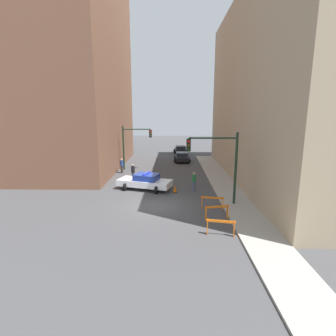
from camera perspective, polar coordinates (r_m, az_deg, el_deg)
The scene contains 16 objects.
ground_plane at distance 19.29m, azimuth -3.16°, elevation -8.27°, with size 120.00×120.00×0.00m, color #424244.
sidewalk_right at distance 19.82m, azimuth 15.20°, elevation -7.94°, with size 2.40×44.00×0.12m.
building_corner_left at distance 35.11m, azimuth -22.75°, elevation 19.34°, with size 14.00×20.00×23.46m.
building_right at distance 28.79m, azimuth 26.67°, elevation 14.99°, with size 12.00×28.00×17.62m.
traffic_light_near at distance 18.98m, azimuth 11.20°, elevation 2.22°, with size 3.64×0.35×5.20m.
traffic_light_far at distance 31.04m, azimuth -7.71°, elevation 5.78°, with size 3.44×0.35×5.20m.
police_car at distance 23.22m, azimuth -5.00°, elevation -2.93°, with size 5.04×3.19×1.52m.
parked_car_near at distance 36.54m, azimuth 3.09°, elevation 2.47°, with size 2.32×4.33×1.31m.
parked_car_mid at distance 43.85m, azimuth 2.77°, elevation 4.05°, with size 2.39×4.37×1.31m.
pedestrian_crossing at distance 26.41m, azimuth -7.62°, elevation -0.86°, with size 0.51×0.51×1.66m.
pedestrian_corner at distance 29.80m, azimuth -10.03°, elevation 0.52°, with size 0.49×0.49×1.66m.
pedestrian_sidewalk at distance 22.82m, azimuth 5.66°, elevation -2.85°, with size 0.47×0.47×1.66m.
barrier_front at distance 14.99m, azimuth 11.40°, elevation -12.07°, with size 1.58×0.43×0.90m.
barrier_mid at distance 17.09m, azimuth 10.59°, elevation -8.97°, with size 1.58×0.46×0.90m.
barrier_back at distance 18.77m, azimuth 9.63°, elevation -7.01°, with size 1.59×0.39×0.90m.
traffic_cone at distance 22.38m, azimuth 1.54°, elevation -4.54°, with size 0.36×0.36×0.66m.
Camera 1 is at (1.36, -18.06, 6.64)m, focal length 28.00 mm.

